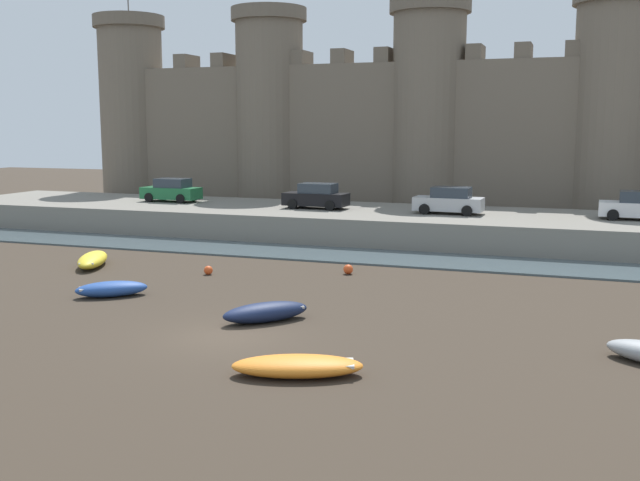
% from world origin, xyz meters
% --- Properties ---
extents(ground_plane, '(160.00, 160.00, 0.00)m').
position_xyz_m(ground_plane, '(0.00, 0.00, 0.00)').
color(ground_plane, '#382D23').
extents(water_channel, '(80.00, 4.50, 0.10)m').
position_xyz_m(water_channel, '(0.00, 16.11, 0.05)').
color(water_channel, '#47565B').
rests_on(water_channel, ground).
extents(quay_road, '(62.55, 10.00, 1.67)m').
position_xyz_m(quay_road, '(0.00, 23.36, 0.84)').
color(quay_road, slate).
rests_on(quay_road, ground).
extents(castle, '(56.43, 5.88, 18.95)m').
position_xyz_m(castle, '(-0.00, 33.51, 7.14)').
color(castle, '#706354').
rests_on(castle, ground).
extents(rowboat_foreground_left, '(3.97, 2.59, 0.56)m').
position_xyz_m(rowboat_foreground_left, '(3.70, -2.90, 0.30)').
color(rowboat_foreground_left, orange).
rests_on(rowboat_foreground_left, ground).
extents(rowboat_near_channel_left, '(3.02, 3.13, 0.70)m').
position_xyz_m(rowboat_near_channel_left, '(0.52, 2.20, 0.37)').
color(rowboat_near_channel_left, '#141E3D').
rests_on(rowboat_near_channel_left, ground).
extents(rowboat_midflat_centre, '(2.98, 2.66, 0.63)m').
position_xyz_m(rowboat_midflat_centre, '(-7.05, 3.76, 0.33)').
color(rowboat_midflat_centre, '#234793').
rests_on(rowboat_midflat_centre, ground).
extents(rowboat_midflat_right, '(2.77, 4.03, 0.67)m').
position_xyz_m(rowboat_midflat_right, '(-11.86, 9.10, 0.35)').
color(rowboat_midflat_right, yellow).
rests_on(rowboat_midflat_right, ground).
extents(mooring_buoy_near_shore, '(0.42, 0.42, 0.42)m').
position_xyz_m(mooring_buoy_near_shore, '(-5.44, 9.14, 0.21)').
color(mooring_buoy_near_shore, '#E04C1E').
rests_on(mooring_buoy_near_shore, ground).
extents(mooring_buoy_near_channel, '(0.46, 0.46, 0.46)m').
position_xyz_m(mooring_buoy_near_channel, '(0.74, 11.44, 0.23)').
color(mooring_buoy_near_channel, '#E04C1E').
rests_on(mooring_buoy_near_channel, ground).
extents(car_quay_east, '(4.15, 1.97, 1.62)m').
position_xyz_m(car_quay_east, '(-16.12, 24.06, 2.45)').
color(car_quay_east, '#1E6638').
rests_on(car_quay_east, quay_road).
extents(car_quay_centre_east, '(4.15, 1.97, 1.62)m').
position_xyz_m(car_quay_centre_east, '(14.02, 23.75, 2.45)').
color(car_quay_centre_east, silver).
rests_on(car_quay_centre_east, quay_road).
extents(car_quay_west, '(4.15, 1.97, 1.62)m').
position_xyz_m(car_quay_west, '(-5.08, 23.28, 2.45)').
color(car_quay_west, black).
rests_on(car_quay_west, quay_road).
extents(car_quay_centre_west, '(4.15, 1.97, 1.62)m').
position_xyz_m(car_quay_centre_west, '(3.46, 23.17, 2.45)').
color(car_quay_centre_west, '#B2B5B7').
rests_on(car_quay_centre_west, quay_road).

